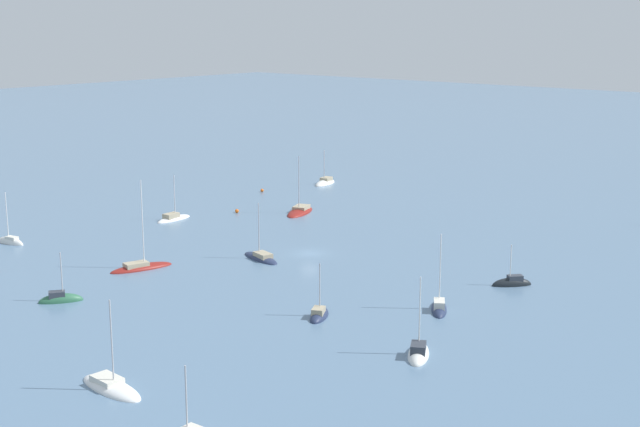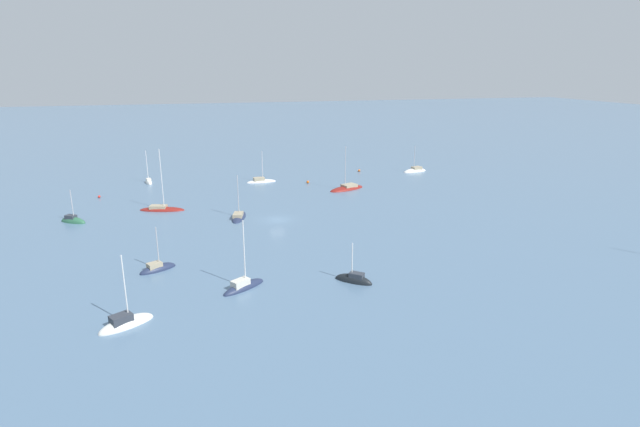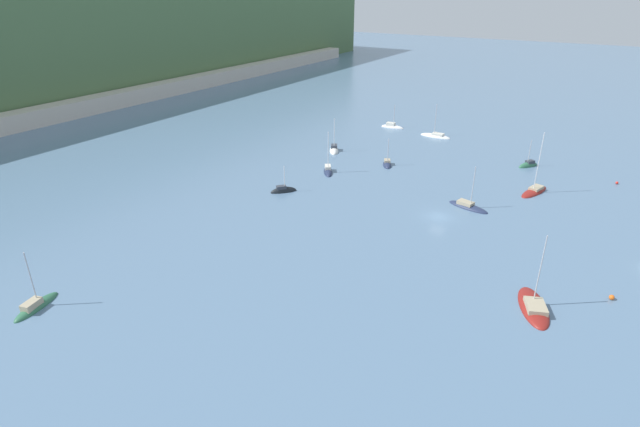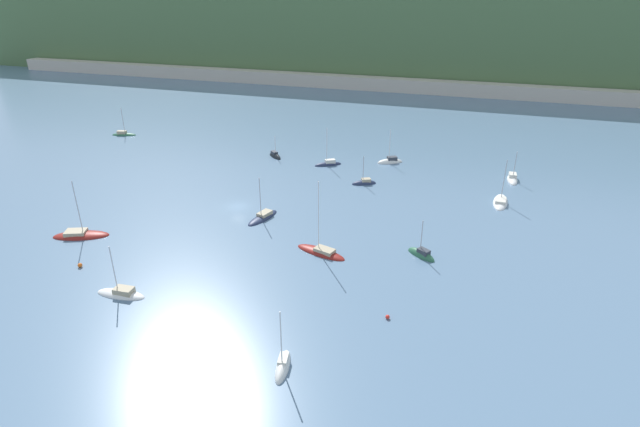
# 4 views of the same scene
# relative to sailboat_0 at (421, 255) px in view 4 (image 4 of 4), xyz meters

# --- Properties ---
(ground_plane) EXTENTS (600.00, 600.00, 0.00)m
(ground_plane) POSITION_rel_sailboat_0_xyz_m (-34.39, 7.85, -0.10)
(ground_plane) COLOR slate
(hillside_ridge) EXTENTS (382.30, 71.33, 34.81)m
(hillside_ridge) POSITION_rel_sailboat_0_xyz_m (-34.39, 160.58, 17.31)
(hillside_ridge) COLOR #4C6B42
(hillside_ridge) RESTS_ON ground_plane
(shore_town_strip) EXTENTS (324.95, 6.00, 4.68)m
(shore_town_strip) POSITION_rel_sailboat_0_xyz_m (-34.39, 121.41, 2.24)
(shore_town_strip) COLOR beige
(shore_town_strip) RESTS_ON ground_plane
(sailboat_0) EXTENTS (5.05, 4.10, 6.73)m
(sailboat_0) POSITION_rel_sailboat_0_xyz_m (0.00, 0.00, 0.00)
(sailboat_0) COLOR #2D6647
(sailboat_0) RESTS_ON ground_plane
(sailboat_1) EXTENTS (7.03, 2.68, 7.84)m
(sailboat_1) POSITION_rel_sailboat_0_xyz_m (-36.18, -22.52, 0.03)
(sailboat_1) COLOR white
(sailboat_1) RESTS_ON ground_plane
(sailboat_2) EXTENTS (2.34, 6.35, 6.99)m
(sailboat_2) POSITION_rel_sailboat_0_xyz_m (13.79, 37.51, 0.03)
(sailboat_2) COLOR white
(sailboat_2) RESTS_ON ground_plane
(sailboat_3) EXTENTS (3.05, 8.09, 8.94)m
(sailboat_3) POSITION_rel_sailboat_0_xyz_m (11.40, 24.49, -0.01)
(sailboat_3) COLOR white
(sailboat_3) RESTS_ON ground_plane
(sailboat_4) EXTENTS (9.41, 6.27, 10.27)m
(sailboat_4) POSITION_rel_sailboat_0_xyz_m (-53.31, -10.56, -0.00)
(sailboat_4) COLOR maroon
(sailboat_4) RESTS_ON ground_plane
(sailboat_5) EXTENTS (4.10, 7.80, 8.21)m
(sailboat_5) POSITION_rel_sailboat_0_xyz_m (-27.98, 4.75, 0.01)
(sailboat_5) COLOR #232D4C
(sailboat_5) RESTS_ON ground_plane
(sailboat_6) EXTENTS (6.80, 3.34, 8.02)m
(sailboat_6) POSITION_rel_sailboat_0_xyz_m (-84.35, 40.61, 0.05)
(sailboat_6) COLOR #2D6647
(sailboat_6) RESTS_ON ground_plane
(sailboat_7) EXTENTS (8.78, 4.65, 12.17)m
(sailboat_7) POSITION_rel_sailboat_0_xyz_m (-14.58, -3.81, 0.02)
(sailboat_7) COLOR maroon
(sailboat_7) RESTS_ON ground_plane
(sailboat_8) EXTENTS (6.06, 4.80, 9.31)m
(sailboat_8) POSITION_rel_sailboat_0_xyz_m (-25.25, 34.64, 0.05)
(sailboat_8) COLOR #232D4C
(sailboat_8) RESTS_ON ground_plane
(sailboat_9) EXTENTS (2.30, 5.29, 8.42)m
(sailboat_9) POSITION_rel_sailboat_0_xyz_m (-10.93, -28.61, -0.01)
(sailboat_9) COLOR white
(sailboat_9) RESTS_ON ground_plane
(sailboat_10) EXTENTS (4.70, 4.39, 6.02)m
(sailboat_10) POSITION_rel_sailboat_0_xyz_m (-38.84, 36.32, -0.00)
(sailboat_10) COLOR black
(sailboat_10) RESTS_ON ground_plane
(sailboat_11) EXTENTS (6.09, 4.66, 8.67)m
(sailboat_11) POSITION_rel_sailboat_0_xyz_m (-12.36, 40.57, 0.03)
(sailboat_11) COLOR white
(sailboat_11) RESTS_ON ground_plane
(sailboat_12) EXTENTS (5.25, 3.90, 6.70)m
(sailboat_12) POSITION_rel_sailboat_0_xyz_m (-14.95, 25.96, 0.00)
(sailboat_12) COLOR #232D4C
(sailboat_12) RESTS_ON ground_plane
(mooring_buoy_0) EXTENTS (0.53, 0.53, 0.53)m
(mooring_buoy_0) POSITION_rel_sailboat_0_xyz_m (-1.90, -16.76, 0.17)
(mooring_buoy_0) COLOR red
(mooring_buoy_0) RESTS_ON ground_plane
(mooring_buoy_2) EXTENTS (0.64, 0.64, 0.64)m
(mooring_buoy_2) POSITION_rel_sailboat_0_xyz_m (-46.41, -18.44, 0.22)
(mooring_buoy_2) COLOR orange
(mooring_buoy_2) RESTS_ON ground_plane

